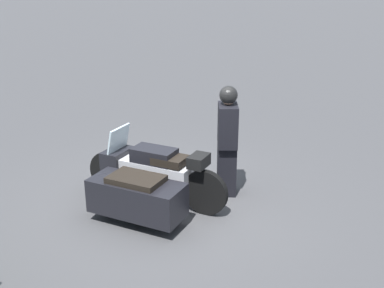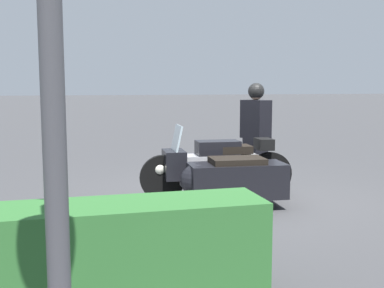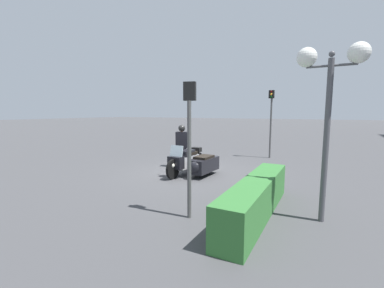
# 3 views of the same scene
# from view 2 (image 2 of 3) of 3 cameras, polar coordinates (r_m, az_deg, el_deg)

# --- Properties ---
(ground_plane) EXTENTS (160.00, 160.00, 0.00)m
(ground_plane) POSITION_cam_2_polar(r_m,az_deg,el_deg) (7.83, 5.17, -6.27)
(ground_plane) COLOR #424244
(police_motorcycle) EXTENTS (2.48, 1.37, 1.18)m
(police_motorcycle) POSITION_cam_2_polar(r_m,az_deg,el_deg) (7.29, 3.49, -3.39)
(police_motorcycle) COLOR black
(police_motorcycle) RESTS_ON ground
(officer_rider) EXTENTS (0.47, 0.58, 1.83)m
(officer_rider) POSITION_cam_2_polar(r_m,az_deg,el_deg) (8.61, 7.54, 1.44)
(officer_rider) COLOR black
(officer_rider) RESTS_ON ground
(hedge_bush_curbside) EXTENTS (4.06, 0.65, 0.84)m
(hedge_bush_curbside) POSITION_cam_2_polar(r_m,az_deg,el_deg) (4.08, -20.50, -13.10)
(hedge_bush_curbside) COLOR #337033
(hedge_bush_curbside) RESTS_ON ground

